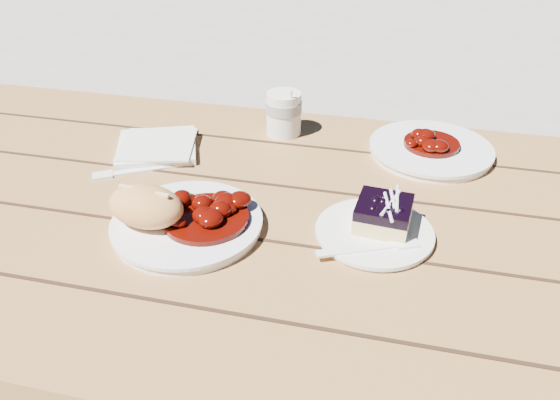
% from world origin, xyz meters
% --- Properties ---
extents(picnic_table, '(2.00, 1.55, 0.75)m').
position_xyz_m(picnic_table, '(0.00, -0.00, 0.59)').
color(picnic_table, brown).
rests_on(picnic_table, ground).
extents(main_plate, '(0.23, 0.23, 0.02)m').
position_xyz_m(main_plate, '(0.28, -0.08, 0.76)').
color(main_plate, white).
rests_on(main_plate, picnic_table).
extents(goulash_stew, '(0.13, 0.13, 0.04)m').
position_xyz_m(goulash_stew, '(0.31, -0.07, 0.79)').
color(goulash_stew, '#4A0802').
rests_on(goulash_stew, main_plate).
extents(bread_roll, '(0.13, 0.10, 0.06)m').
position_xyz_m(bread_roll, '(0.22, -0.10, 0.80)').
color(bread_roll, '#DC9954').
rests_on(bread_roll, main_plate).
extents(dessert_plate, '(0.18, 0.18, 0.01)m').
position_xyz_m(dessert_plate, '(0.56, -0.03, 0.76)').
color(dessert_plate, white).
rests_on(dessert_plate, picnic_table).
extents(blueberry_cake, '(0.09, 0.09, 0.05)m').
position_xyz_m(blueberry_cake, '(0.57, -0.01, 0.78)').
color(blueberry_cake, '#F2D384').
rests_on(blueberry_cake, dessert_plate).
extents(fork_dessert, '(0.16, 0.09, 0.00)m').
position_xyz_m(fork_dessert, '(0.54, -0.08, 0.76)').
color(fork_dessert, white).
rests_on(fork_dessert, dessert_plate).
extents(coffee_cup, '(0.07, 0.07, 0.09)m').
position_xyz_m(coffee_cup, '(0.35, 0.29, 0.79)').
color(coffee_cup, white).
rests_on(coffee_cup, picnic_table).
extents(napkin_stack, '(0.19, 0.19, 0.01)m').
position_xyz_m(napkin_stack, '(0.12, 0.16, 0.76)').
color(napkin_stack, white).
rests_on(napkin_stack, picnic_table).
extents(fork_table, '(0.15, 0.10, 0.00)m').
position_xyz_m(fork_table, '(0.13, 0.08, 0.75)').
color(fork_table, white).
rests_on(fork_table, picnic_table).
extents(second_plate, '(0.23, 0.23, 0.02)m').
position_xyz_m(second_plate, '(0.65, 0.27, 0.76)').
color(second_plate, white).
rests_on(second_plate, picnic_table).
extents(second_stew, '(0.11, 0.11, 0.04)m').
position_xyz_m(second_stew, '(0.65, 0.27, 0.79)').
color(second_stew, '#4A0802').
rests_on(second_stew, second_plate).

